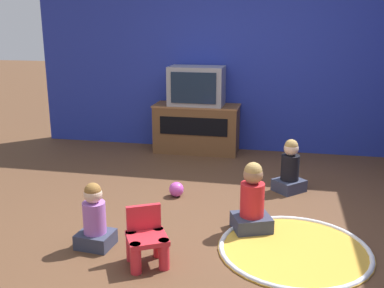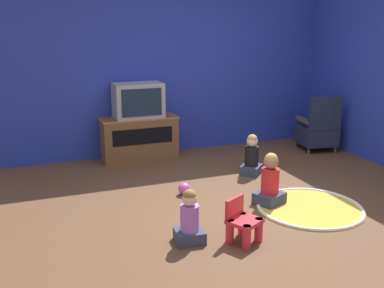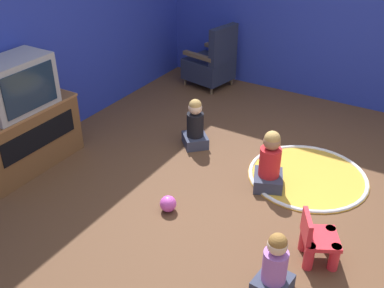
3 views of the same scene
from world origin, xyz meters
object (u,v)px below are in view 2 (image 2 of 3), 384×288
Objects in this scene: child_watching_right at (270,182)px; toy_ball at (184,189)px; television at (138,100)px; yellow_kid_chair at (243,224)px; child_watching_left at (190,219)px; tv_cabinet at (139,137)px; child_watching_center at (252,157)px; black_armchair at (318,130)px.

child_watching_right is 1.02m from toy_ball.
television is 3.02m from yellow_kid_chair.
child_watching_left is 3.54× the size of toy_ball.
yellow_kid_chair is at bearing -13.73° from child_watching_left.
television reaches higher than toy_ball.
tv_cabinet is 1.59× the size of television.
child_watching_right is (0.70, 0.69, 0.09)m from yellow_kid_chair.
child_watching_center is (1.01, 1.69, 0.07)m from yellow_kid_chair.
child_watching_right is (-1.86, -1.66, -0.08)m from black_armchair.
tv_cabinet reaches higher than child_watching_left.
black_armchair is (2.78, -0.57, -0.56)m from television.
tv_cabinet reaches higher than child_watching_center.
tv_cabinet is at bearing -0.98° from black_armchair.
black_armchair is 2.17× the size of yellow_kid_chair.
tv_cabinet is 1.88× the size of child_watching_right.
tv_cabinet is at bearing 65.91° from yellow_kid_chair.
toy_ball is at bearing 32.28° from black_armchair.
child_watching_center is at bearing -45.32° from tv_cabinet.
black_armchair is at bearing 41.01° from child_watching_left.
child_watching_center is (-1.55, -0.66, -0.10)m from black_armchair.
child_watching_center is (1.23, -1.24, -0.09)m from tv_cabinet.
child_watching_left is (-3.03, -2.19, -0.11)m from black_armchair.
television reaches higher than child_watching_left.
tv_cabinet is 2.84m from black_armchair.
child_watching_left reaches higher than toy_ball.
toy_ball is at bearing 77.23° from child_watching_left.
television is 1.18× the size of child_watching_right.
black_armchair is 1.70× the size of child_watching_left.
television is 2.89m from black_armchair.
yellow_kid_chair is 0.50m from child_watching_left.
tv_cabinet is at bearing 89.97° from child_watching_right.
tv_cabinet is 7.62× the size of toy_ball.
child_watching_left is at bearing 132.71° from yellow_kid_chair.
toy_ball is at bearing -85.80° from tv_cabinet.
child_watching_right is at bearing 52.53° from black_armchair.
black_armchair is at bearing 21.49° from toy_ball.
tv_cabinet is 1.65m from toy_ball.
tv_cabinet is at bearing 94.20° from toy_ball.
television is at bearing 90.05° from child_watching_right.
child_watching_right reaches higher than yellow_kid_chair.
child_watching_right is (0.92, -2.23, -0.63)m from television.
television is 1.72× the size of yellow_kid_chair.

